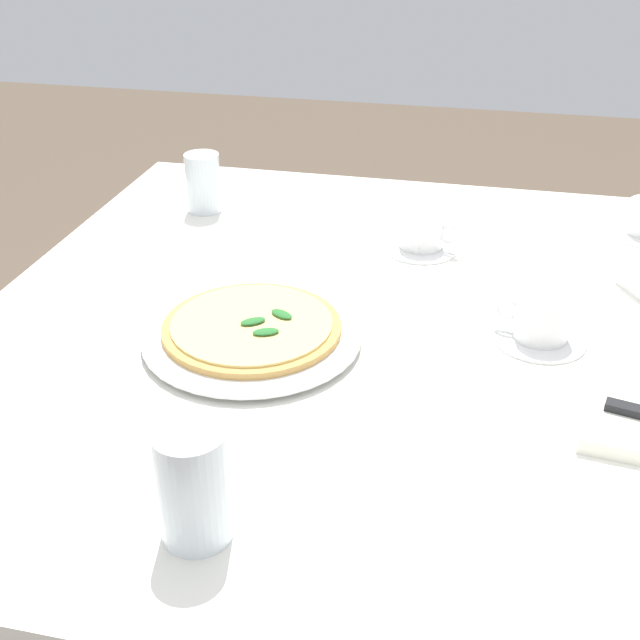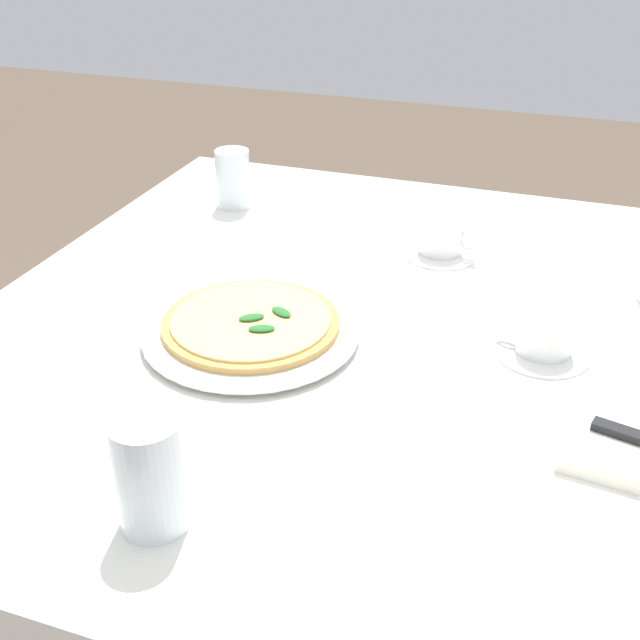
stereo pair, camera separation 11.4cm
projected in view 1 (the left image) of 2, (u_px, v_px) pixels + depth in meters
The scene contains 8 objects.
dining_table at pixel (382, 392), 1.23m from camera, with size 1.21×1.21×0.74m.
pizza_plate at pixel (252, 335), 1.12m from camera, with size 0.31×0.31×0.02m.
pizza at pixel (252, 326), 1.12m from camera, with size 0.25×0.25×0.02m.
coffee_cup_right_edge at pixel (422, 234), 1.38m from camera, with size 0.13×0.13×0.06m.
coffee_cup_far_right at pixel (541, 321), 1.12m from camera, with size 0.13×0.13×0.07m.
water_glass_center_back at pixel (203, 185), 1.52m from camera, with size 0.07×0.07×0.11m.
water_glass_left_edge at pixel (194, 491), 0.78m from camera, with size 0.07×0.07×0.13m.
menu_card at pixel (636, 277), 1.23m from camera, with size 0.05×0.08×0.06m.
Camera 1 is at (0.13, -1.01, 1.33)m, focal length 45.16 mm.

